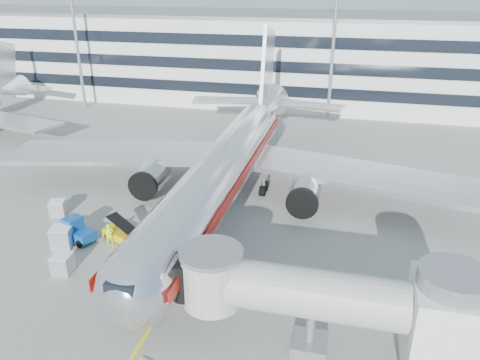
% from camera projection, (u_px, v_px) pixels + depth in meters
% --- Properties ---
extents(ground, '(180.00, 180.00, 0.00)m').
position_uv_depth(ground, '(193.00, 258.00, 38.93)').
color(ground, gray).
rests_on(ground, ground).
extents(lead_in_line, '(0.25, 70.00, 0.01)m').
position_uv_depth(lead_in_line, '(225.00, 206.00, 47.83)').
color(lead_in_line, yellow).
rests_on(lead_in_line, ground).
extents(main_jet, '(50.95, 48.70, 16.06)m').
position_uv_depth(main_jet, '(229.00, 161.00, 47.68)').
color(main_jet, silver).
rests_on(main_jet, ground).
extents(jet_bridge, '(17.80, 4.50, 7.00)m').
position_uv_depth(jet_bridge, '(341.00, 302.00, 27.58)').
color(jet_bridge, silver).
rests_on(jet_bridge, ground).
extents(terminal, '(150.00, 24.25, 15.60)m').
position_uv_depth(terminal, '(293.00, 57.00, 87.41)').
color(terminal, silver).
rests_on(terminal, ground).
extents(light_mast_west, '(2.40, 1.20, 25.45)m').
position_uv_depth(light_mast_west, '(74.00, 20.00, 78.09)').
color(light_mast_west, gray).
rests_on(light_mast_west, ground).
extents(light_mast_centre, '(2.40, 1.20, 25.45)m').
position_uv_depth(light_mast_centre, '(335.00, 26.00, 68.63)').
color(light_mast_centre, gray).
rests_on(light_mast_centre, ground).
extents(belt_loader, '(4.77, 3.29, 2.26)m').
position_uv_depth(belt_loader, '(125.00, 236.00, 41.09)').
color(belt_loader, '#E7A709').
rests_on(belt_loader, ground).
extents(baggage_tug, '(3.22, 2.53, 2.14)m').
position_uv_depth(baggage_tug, '(77.00, 231.00, 41.25)').
color(baggage_tug, navy).
rests_on(baggage_tug, ground).
extents(cargo_container_left, '(2.05, 2.05, 1.81)m').
position_uv_depth(cargo_container_left, '(62.00, 236.00, 40.41)').
color(cargo_container_left, '#B8BBC0').
rests_on(cargo_container_left, ground).
extents(cargo_container_right, '(1.84, 1.84, 1.53)m').
position_uv_depth(cargo_container_right, '(58.00, 208.00, 45.69)').
color(cargo_container_right, '#B8BBC0').
rests_on(cargo_container_right, ground).
extents(cargo_container_front, '(1.59, 1.59, 1.54)m').
position_uv_depth(cargo_container_front, '(62.00, 264.00, 36.78)').
color(cargo_container_front, '#B8BBC0').
rests_on(cargo_container_front, ground).
extents(ramp_worker, '(0.86, 0.76, 1.98)m').
position_uv_depth(ramp_worker, '(109.00, 235.00, 40.56)').
color(ramp_worker, '#BAFF1A').
rests_on(ramp_worker, ground).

